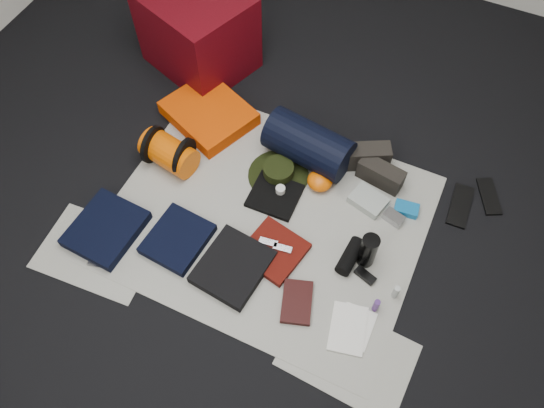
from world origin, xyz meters
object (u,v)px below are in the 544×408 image
at_px(compact_camera, 394,218).
at_px(sleeping_pad, 209,113).
at_px(water_bottle, 368,251).
at_px(navy_duffel, 308,144).
at_px(paperback_book, 297,302).
at_px(red_cabinet, 198,31).
at_px(stuff_sack, 169,153).

bearing_deg(compact_camera, sleeping_pad, -173.18).
distance_m(water_bottle, compact_camera, 0.30).
bearing_deg(navy_duffel, compact_camera, -9.42).
height_order(water_bottle, paperback_book, water_bottle).
bearing_deg(compact_camera, red_cabinet, 174.18).
xyz_separation_m(sleeping_pad, navy_duffel, (0.64, -0.02, 0.08)).
bearing_deg(stuff_sack, sleeping_pad, 84.14).
height_order(stuff_sack, navy_duffel, navy_duffel).
bearing_deg(red_cabinet, compact_camera, -2.49).
bearing_deg(red_cabinet, sleeping_pad, -36.34).
bearing_deg(compact_camera, water_bottle, -84.46).
distance_m(stuff_sack, paperback_book, 1.09).
xyz_separation_m(sleeping_pad, compact_camera, (1.21, -0.20, -0.02)).
height_order(sleeping_pad, compact_camera, sleeping_pad).
relative_size(red_cabinet, stuff_sack, 1.98).
height_order(compact_camera, paperback_book, compact_camera).
bearing_deg(red_cabinet, stuff_sack, -53.71).
xyz_separation_m(stuff_sack, water_bottle, (1.20, -0.12, 0.02)).
bearing_deg(compact_camera, navy_duffel, 178.74).
bearing_deg(stuff_sack, navy_duffel, 27.35).
distance_m(stuff_sack, compact_camera, 1.27).
bearing_deg(water_bottle, sleeping_pad, 157.02).
distance_m(stuff_sack, navy_duffel, 0.77).
relative_size(stuff_sack, compact_camera, 2.83).
distance_m(navy_duffel, water_bottle, 0.70).
distance_m(sleeping_pad, water_bottle, 1.26).
xyz_separation_m(navy_duffel, compact_camera, (0.57, -0.18, -0.10)).
distance_m(red_cabinet, water_bottle, 1.69).
xyz_separation_m(navy_duffel, paperback_book, (0.30, -0.82, -0.11)).
height_order(stuff_sack, water_bottle, water_bottle).
bearing_deg(paperback_book, stuff_sack, 136.25).
xyz_separation_m(red_cabinet, stuff_sack, (0.23, -0.78, -0.15)).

